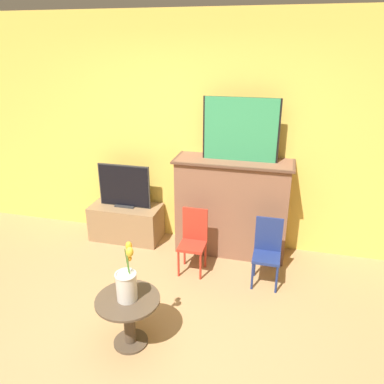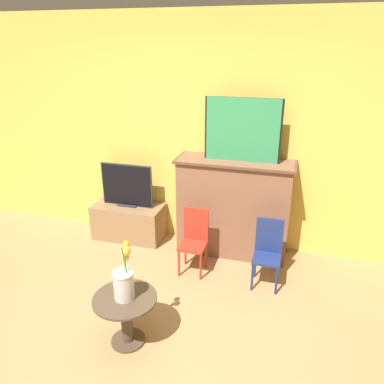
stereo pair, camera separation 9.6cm
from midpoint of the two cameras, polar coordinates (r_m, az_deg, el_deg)
The scene contains 10 objects.
ground_plane at distance 3.30m, azimuth -9.01°, elevation -24.17°, with size 14.00×14.00×0.00m, color #A87F51.
wall_back at distance 4.43m, azimuth 0.77°, elevation 8.73°, with size 8.00×0.06×2.70m.
fireplace_mantel at distance 4.37m, azimuth 5.46°, elevation -2.15°, with size 1.33×0.47×1.14m.
painting at distance 4.09m, azimuth 6.74°, elevation 9.41°, with size 0.83×0.03×0.68m.
tv_stand at distance 4.87m, azimuth -10.50°, elevation -4.53°, with size 0.88×0.43×0.45m.
tv_monitor at distance 4.68m, azimuth -10.88°, elevation 0.82°, with size 0.66×0.12×0.54m.
chair_red at distance 4.08m, azimuth -0.45°, elevation -6.98°, with size 0.28×0.28×0.71m.
chair_blue at distance 3.94m, azimuth 10.72°, elevation -8.48°, with size 0.28×0.28×0.71m.
side_table at distance 3.26m, azimuth -10.49°, elevation -17.84°, with size 0.52×0.52×0.45m.
vase_tulips at distance 3.08m, azimuth -10.83°, elevation -13.48°, with size 0.18×0.18×0.49m.
Camera 1 is at (0.97, -2.08, 2.37)m, focal length 35.00 mm.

